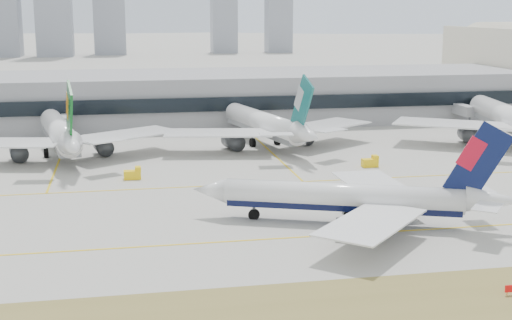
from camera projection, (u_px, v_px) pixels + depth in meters
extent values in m
plane|color=#9F9E95|center=(248.00, 230.00, 113.14)|extent=(3000.00, 3000.00, 0.00)
cube|color=olive|center=(297.00, 313.00, 82.39)|extent=(360.00, 18.00, 0.06)
cube|color=yellow|center=(254.00, 240.00, 108.33)|extent=(360.00, 0.45, 0.04)
cube|color=yellow|center=(222.00, 185.00, 141.96)|extent=(360.00, 0.45, 0.04)
cylinder|color=white|center=(342.00, 196.00, 115.74)|extent=(37.43, 17.93, 4.21)
cube|color=black|center=(342.00, 203.00, 115.98)|extent=(36.48, 17.06, 1.90)
cone|color=white|center=(210.00, 190.00, 119.68)|extent=(7.02, 6.06, 4.21)
cone|color=white|center=(493.00, 200.00, 111.44)|extent=(9.51, 7.04, 4.21)
cube|color=white|center=(375.00, 184.00, 126.23)|extent=(9.77, 20.88, 0.25)
cube|color=white|center=(479.00, 189.00, 116.93)|extent=(4.08, 6.11, 0.17)
cylinder|color=#3F4247|center=(361.00, 202.00, 123.34)|extent=(7.13, 5.28, 3.16)
cube|color=#3F4247|center=(361.00, 195.00, 123.08)|extent=(2.61, 1.27, 1.47)
cube|color=white|center=(371.00, 222.00, 103.75)|extent=(21.17, 21.64, 0.25)
cube|color=white|center=(488.00, 207.00, 106.39)|extent=(6.64, 6.94, 0.17)
cylinder|color=#3F4247|center=(357.00, 229.00, 108.36)|extent=(7.13, 5.28, 3.16)
cube|color=#3F4247|center=(357.00, 221.00, 108.09)|extent=(2.61, 1.27, 1.47)
cube|color=#0A1442|center=(478.00, 163.00, 110.70)|extent=(9.83, 4.14, 13.20)
cube|color=red|center=(472.00, 153.00, 110.60)|extent=(4.55, 2.14, 5.66)
cylinder|color=#3F4247|center=(254.00, 212.00, 119.04)|extent=(0.51, 0.51, 2.53)
cylinder|color=black|center=(254.00, 215.00, 119.15)|extent=(2.03, 1.38, 1.90)
cylinder|color=#3F4247|center=(347.00, 221.00, 113.61)|extent=(0.51, 0.51, 2.53)
cylinder|color=black|center=(347.00, 224.00, 113.72)|extent=(2.03, 1.38, 1.90)
cylinder|color=#3F4247|center=(349.00, 212.00, 118.88)|extent=(0.51, 0.51, 2.53)
cylinder|color=black|center=(349.00, 215.00, 118.99)|extent=(2.03, 1.38, 1.90)
cylinder|color=white|center=(60.00, 131.00, 170.06)|extent=(12.70, 41.02, 5.39)
cube|color=slate|center=(60.00, 137.00, 170.37)|extent=(11.75, 40.08, 2.42)
cone|color=white|center=(50.00, 117.00, 191.45)|extent=(6.43, 7.10, 5.39)
cone|color=white|center=(73.00, 147.00, 147.24)|extent=(6.94, 9.88, 5.39)
cube|color=white|center=(125.00, 135.00, 169.95)|extent=(28.18, 23.88, 0.32)
cube|color=white|center=(105.00, 141.00, 151.19)|extent=(8.52, 7.08, 0.22)
cylinder|color=#3F4247|center=(103.00, 146.00, 171.29)|extent=(5.21, 7.41, 4.04)
cube|color=#3F4247|center=(103.00, 140.00, 170.96)|extent=(0.91, 2.85, 1.89)
cube|color=white|center=(37.00, 146.00, 146.21)|extent=(8.00, 4.91, 0.22)
cylinder|color=#3F4247|center=(19.00, 152.00, 164.40)|extent=(5.21, 7.41, 4.04)
cube|color=#3F4247|center=(18.00, 145.00, 164.06)|extent=(0.91, 2.85, 1.89)
cube|color=#0C591C|center=(69.00, 114.00, 148.49)|extent=(2.52, 11.16, 14.45)
cube|color=#CA700B|center=(68.00, 106.00, 149.20)|extent=(1.51, 5.10, 6.18)
cylinder|color=#3F4247|center=(54.00, 138.00, 185.05)|extent=(0.65, 0.65, 3.23)
cylinder|color=black|center=(54.00, 141.00, 185.19)|extent=(1.37, 2.55, 2.42)
cylinder|color=#3F4247|center=(46.00, 151.00, 168.68)|extent=(0.65, 0.65, 3.23)
cylinder|color=black|center=(46.00, 153.00, 168.81)|extent=(1.37, 2.55, 2.42)
cylinder|color=#3F4247|center=(76.00, 149.00, 171.17)|extent=(0.65, 0.65, 3.23)
cylinder|color=black|center=(76.00, 151.00, 171.30)|extent=(1.37, 2.55, 2.42)
cylinder|color=white|center=(263.00, 122.00, 183.38)|extent=(13.87, 40.69, 5.35)
cube|color=slate|center=(263.00, 128.00, 183.68)|extent=(12.91, 39.73, 2.41)
cone|color=white|center=(231.00, 111.00, 204.36)|extent=(6.55, 7.18, 5.35)
cone|color=white|center=(307.00, 135.00, 160.99)|extent=(7.15, 9.93, 5.35)
cube|color=white|center=(324.00, 125.00, 183.76)|extent=(27.87, 24.22, 0.32)
cube|color=white|center=(331.00, 130.00, 165.10)|extent=(8.46, 7.18, 0.21)
cylinder|color=#3F4247|center=(302.00, 136.00, 184.92)|extent=(5.36, 7.45, 4.02)
cube|color=#3F4247|center=(302.00, 130.00, 184.59)|extent=(0.99, 2.83, 1.87)
cube|color=white|center=(219.00, 133.00, 172.63)|extent=(27.32, 15.93, 0.32)
cube|color=white|center=(276.00, 134.00, 159.74)|extent=(7.85, 4.66, 0.21)
cylinder|color=#3F4247|center=(233.00, 141.00, 177.50)|extent=(5.36, 7.45, 4.02)
cube|color=#3F4247|center=(233.00, 135.00, 177.17)|extent=(0.99, 2.83, 1.87)
cube|color=#155D5D|center=(302.00, 106.00, 162.20)|extent=(2.86, 11.04, 14.36)
cube|color=#A5A8AE|center=(300.00, 98.00, 162.89)|extent=(1.65, 5.06, 6.15)
cylinder|color=#3F4247|center=(241.00, 130.00, 198.10)|extent=(0.64, 0.64, 3.21)
cylinder|color=black|center=(241.00, 132.00, 198.24)|extent=(1.43, 2.55, 2.41)
cylinder|color=#3F4247|center=(252.00, 140.00, 181.91)|extent=(0.64, 0.64, 3.21)
cylinder|color=black|center=(253.00, 143.00, 182.05)|extent=(1.43, 2.55, 2.41)
cylinder|color=#3F4247|center=(277.00, 138.00, 184.59)|extent=(0.64, 0.64, 3.21)
cylinder|color=black|center=(277.00, 141.00, 184.73)|extent=(1.43, 2.55, 2.41)
cylinder|color=white|center=(507.00, 116.00, 188.73)|extent=(14.04, 45.92, 6.03)
cube|color=slate|center=(507.00, 122.00, 189.07)|extent=(12.98, 44.86, 2.71)
cone|color=white|center=(476.00, 104.00, 214.43)|extent=(7.17, 7.92, 6.03)
cube|color=white|center=(453.00, 124.00, 182.20)|extent=(31.55, 26.66, 0.36)
cylinder|color=#3F4247|center=(470.00, 134.00, 185.90)|extent=(5.80, 8.28, 4.52)
cube|color=#3F4247|center=(470.00, 128.00, 185.52)|extent=(1.01, 3.19, 2.11)
cylinder|color=#3F4247|center=(485.00, 124.00, 206.67)|extent=(0.72, 0.72, 3.62)
cylinder|color=black|center=(485.00, 127.00, 206.83)|extent=(1.52, 2.86, 2.71)
cylinder|color=#3F4247|center=(493.00, 135.00, 188.45)|extent=(0.72, 0.72, 3.62)
cylinder|color=black|center=(493.00, 138.00, 188.61)|extent=(1.52, 2.86, 2.71)
cube|color=gray|center=(183.00, 97.00, 222.08)|extent=(280.00, 42.00, 15.00)
cube|color=black|center=(189.00, 105.00, 201.33)|extent=(280.00, 1.20, 4.00)
cube|color=beige|center=(478.00, 66.00, 260.19)|extent=(2.00, 57.00, 27.90)
cylinder|color=orange|center=(507.00, 294.00, 87.21)|extent=(0.10, 0.10, 0.50)
cube|color=yellow|center=(370.00, 163.00, 158.59)|extent=(3.50, 2.00, 1.80)
cube|color=yellow|center=(375.00, 157.00, 158.57)|extent=(1.20, 1.80, 1.00)
cylinder|color=black|center=(366.00, 166.00, 157.72)|extent=(0.70, 0.30, 0.70)
cylinder|color=black|center=(363.00, 165.00, 159.26)|extent=(0.70, 0.30, 0.70)
cylinder|color=black|center=(376.00, 166.00, 158.16)|extent=(0.70, 0.30, 0.70)
cylinder|color=black|center=(374.00, 164.00, 159.70)|extent=(0.70, 0.30, 0.70)
cube|color=yellow|center=(132.00, 175.00, 147.12)|extent=(3.50, 2.00, 1.80)
cube|color=yellow|center=(138.00, 169.00, 147.09)|extent=(1.20, 1.80, 1.00)
cylinder|color=black|center=(127.00, 179.00, 146.25)|extent=(0.70, 0.30, 0.70)
cylinder|color=black|center=(126.00, 177.00, 147.78)|extent=(0.70, 0.30, 0.70)
cylinder|color=black|center=(138.00, 178.00, 146.69)|extent=(0.70, 0.30, 0.70)
cylinder|color=black|center=(138.00, 176.00, 148.22)|extent=(0.70, 0.30, 0.70)
cube|color=gray|center=(109.00, 9.00, 548.08)|extent=(24.00, 21.60, 70.00)
cube|color=gray|center=(224.00, 18.00, 571.01)|extent=(20.00, 18.00, 55.00)
cube|color=gray|center=(278.00, 23.00, 580.02)|extent=(20.00, 18.00, 48.00)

